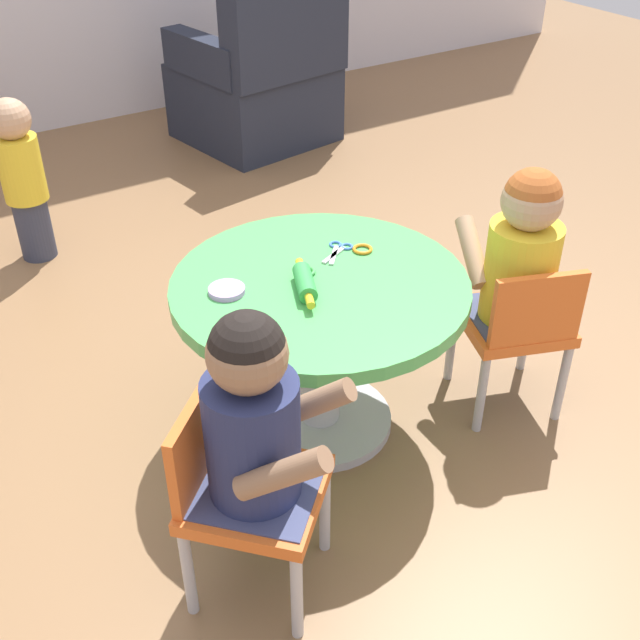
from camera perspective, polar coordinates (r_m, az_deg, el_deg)
The scene contains 13 objects.
ground_plane at distance 2.46m, azimuth -0.00°, elevation -7.44°, with size 10.00×10.00×0.00m, color olive.
craft_table at distance 2.22m, azimuth -0.00°, elevation -0.10°, with size 0.83×0.83×0.51m.
child_chair_left at distance 1.85m, azimuth -5.70°, elevation -12.06°, with size 0.42×0.42×0.54m.
seated_child_left at distance 1.68m, azimuth -4.84°, elevation -6.99°, with size 0.43×0.44×0.51m.
child_chair_right at distance 2.41m, azimuth 14.10°, elevation -0.36°, with size 0.39×0.39×0.54m.
seated_child_right at distance 2.33m, azimuth 14.47°, elevation 4.77°, with size 0.37×0.42×0.51m.
armchair_dark at distance 4.40m, azimuth -4.42°, elevation 16.65°, with size 0.80×0.82×0.85m.
toddler_standing at distance 3.37m, azimuth -20.78°, elevation 9.75°, with size 0.17×0.17×0.67m.
rolling_pin at distance 2.10m, azimuth -1.11°, elevation 2.73°, with size 0.11×0.22×0.05m.
craft_scissors at distance 2.30m, azimuth 1.31°, elevation 5.12°, with size 0.14×0.12×0.01m.
playdough_blob_0 at distance 2.11m, azimuth -6.79°, elevation 2.16°, with size 0.10×0.10×0.02m, color #CC99E5.
cookie_cutter_0 at distance 2.19m, azimuth -1.05°, elevation 3.54°, with size 0.06×0.06×0.01m, color #4CB259.
cookie_cutter_1 at distance 2.30m, azimuth 3.10°, elevation 5.16°, with size 0.06×0.06×0.01m, color orange.
Camera 1 is at (-0.99, -1.54, 1.64)m, focal length 44.10 mm.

